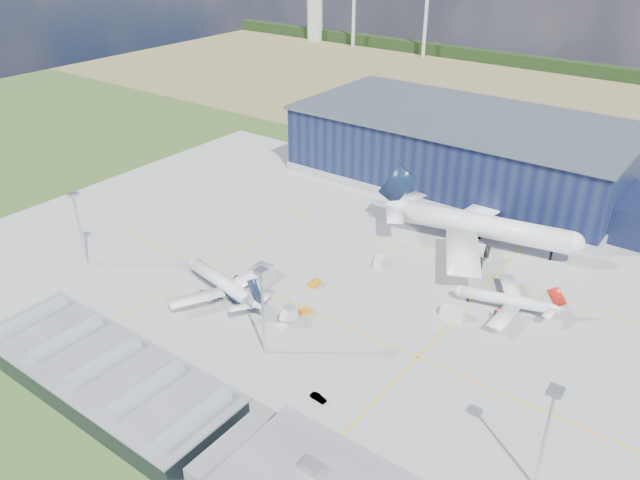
{
  "coord_description": "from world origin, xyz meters",
  "views": [
    {
      "loc": [
        90.87,
        -117.12,
        93.24
      ],
      "look_at": [
        -2.5,
        8.72,
        9.78
      ],
      "focal_mm": 35.0,
      "sensor_mm": 36.0,
      "label": 1
    }
  ],
  "objects_px": {
    "airliner_red": "(504,294)",
    "gse_tug_a": "(315,284)",
    "hangar": "(467,154)",
    "gse_cart_a": "(487,256)",
    "gse_tug_c": "(483,227)",
    "gse_van_a": "(452,313)",
    "light_mast_west": "(78,217)",
    "light_mast_east": "(548,423)",
    "airliner_navy": "(222,276)",
    "gse_cart_b": "(477,243)",
    "airstair": "(288,318)",
    "airliner_widebody": "(486,215)",
    "gse_van_b": "(379,262)",
    "light_mast_center": "(262,298)",
    "gse_tug_b": "(305,311)",
    "car_b": "(318,398)"
  },
  "relations": [
    {
      "from": "light_mast_center",
      "to": "airliner_red",
      "type": "xyz_separation_m",
      "value": [
        38.16,
        51.06,
        -10.74
      ]
    },
    {
      "from": "airliner_navy",
      "to": "airliner_widebody",
      "type": "distance_m",
      "value": 81.87
    },
    {
      "from": "light_mast_center",
      "to": "gse_van_a",
      "type": "bearing_deg",
      "value": 53.82
    },
    {
      "from": "airliner_navy",
      "to": "gse_van_b",
      "type": "bearing_deg",
      "value": -112.77
    },
    {
      "from": "light_mast_center",
      "to": "gse_tug_a",
      "type": "bearing_deg",
      "value": 105.23
    },
    {
      "from": "gse_cart_b",
      "to": "airstair",
      "type": "relative_size",
      "value": 0.66
    },
    {
      "from": "hangar",
      "to": "airliner_navy",
      "type": "relative_size",
      "value": 4.24
    },
    {
      "from": "car_b",
      "to": "gse_cart_a",
      "type": "bearing_deg",
      "value": 1.04
    },
    {
      "from": "gse_van_b",
      "to": "hangar",
      "type": "bearing_deg",
      "value": 76.04
    },
    {
      "from": "gse_van_b",
      "to": "gse_tug_c",
      "type": "height_order",
      "value": "gse_van_b"
    },
    {
      "from": "hangar",
      "to": "light_mast_west",
      "type": "relative_size",
      "value": 6.3
    },
    {
      "from": "gse_van_b",
      "to": "light_mast_center",
      "type": "bearing_deg",
      "value": -109.28
    },
    {
      "from": "light_mast_center",
      "to": "gse_van_b",
      "type": "bearing_deg",
      "value": 90.15
    },
    {
      "from": "car_b",
      "to": "airliner_widebody",
      "type": "bearing_deg",
      "value": 4.31
    },
    {
      "from": "light_mast_east",
      "to": "gse_van_b",
      "type": "bearing_deg",
      "value": 141.86
    },
    {
      "from": "gse_van_a",
      "to": "gse_cart_b",
      "type": "distance_m",
      "value": 42.12
    },
    {
      "from": "gse_tug_c",
      "to": "gse_tug_b",
      "type": "bearing_deg",
      "value": -99.42
    },
    {
      "from": "airliner_red",
      "to": "gse_tug_a",
      "type": "distance_m",
      "value": 50.94
    },
    {
      "from": "light_mast_center",
      "to": "gse_van_a",
      "type": "distance_m",
      "value": 51.38
    },
    {
      "from": "gse_tug_b",
      "to": "gse_tug_c",
      "type": "relative_size",
      "value": 0.98
    },
    {
      "from": "light_mast_west",
      "to": "airstair",
      "type": "xyz_separation_m",
      "value": [
        66.97,
        12.52,
        -13.99
      ]
    },
    {
      "from": "gse_tug_c",
      "to": "gse_van_b",
      "type": "bearing_deg",
      "value": -106.5
    },
    {
      "from": "light_mast_center",
      "to": "gse_cart_b",
      "type": "bearing_deg",
      "value": 77.45
    },
    {
      "from": "light_mast_west",
      "to": "airstair",
      "type": "distance_m",
      "value": 69.55
    },
    {
      "from": "hangar",
      "to": "airliner_navy",
      "type": "bearing_deg",
      "value": -99.5
    },
    {
      "from": "gse_tug_c",
      "to": "gse_van_a",
      "type": "bearing_deg",
      "value": -70.96
    },
    {
      "from": "hangar",
      "to": "light_mast_east",
      "type": "xyz_separation_m",
      "value": [
        72.19,
        -124.8,
        3.82
      ]
    },
    {
      "from": "gse_tug_b",
      "to": "gse_cart_a",
      "type": "distance_m",
      "value": 61.72
    },
    {
      "from": "hangar",
      "to": "gse_cart_b",
      "type": "distance_m",
      "value": 52.13
    },
    {
      "from": "hangar",
      "to": "light_mast_west",
      "type": "xyz_separation_m",
      "value": [
        -62.81,
        -124.8,
        3.82
      ]
    },
    {
      "from": "gse_cart_a",
      "to": "airstair",
      "type": "xyz_separation_m",
      "value": [
        -27.08,
        -61.7,
        0.81
      ]
    },
    {
      "from": "hangar",
      "to": "gse_tug_c",
      "type": "height_order",
      "value": "hangar"
    },
    {
      "from": "light_mast_center",
      "to": "light_mast_east",
      "type": "height_order",
      "value": "same"
    },
    {
      "from": "hangar",
      "to": "car_b",
      "type": "height_order",
      "value": "hangar"
    },
    {
      "from": "airliner_navy",
      "to": "gse_cart_a",
      "type": "relative_size",
      "value": 11.62
    },
    {
      "from": "light_mast_west",
      "to": "gse_cart_b",
      "type": "xyz_separation_m",
      "value": [
        87.91,
        80.46,
        -14.79
      ]
    },
    {
      "from": "gse_tug_c",
      "to": "gse_cart_a",
      "type": "bearing_deg",
      "value": -59.23
    },
    {
      "from": "light_mast_west",
      "to": "gse_van_a",
      "type": "height_order",
      "value": "light_mast_west"
    },
    {
      "from": "light_mast_west",
      "to": "light_mast_east",
      "type": "height_order",
      "value": "same"
    },
    {
      "from": "gse_van_a",
      "to": "gse_cart_a",
      "type": "height_order",
      "value": "gse_van_a"
    },
    {
      "from": "hangar",
      "to": "gse_cart_a",
      "type": "distance_m",
      "value": 60.47
    },
    {
      "from": "light_mast_center",
      "to": "gse_cart_a",
      "type": "distance_m",
      "value": 79.4
    },
    {
      "from": "gse_tug_a",
      "to": "hangar",
      "type": "bearing_deg",
      "value": 87.23
    },
    {
      "from": "light_mast_east",
      "to": "car_b",
      "type": "height_order",
      "value": "light_mast_east"
    },
    {
      "from": "light_mast_east",
      "to": "gse_van_a",
      "type": "relative_size",
      "value": 3.76
    },
    {
      "from": "light_mast_east",
      "to": "airliner_navy",
      "type": "relative_size",
      "value": 0.67
    },
    {
      "from": "light_mast_west",
      "to": "car_b",
      "type": "bearing_deg",
      "value": -3.51
    },
    {
      "from": "light_mast_west",
      "to": "light_mast_east",
      "type": "xyz_separation_m",
      "value": [
        135.0,
        0.0,
        0.0
      ]
    },
    {
      "from": "light_mast_center",
      "to": "airstair",
      "type": "height_order",
      "value": "light_mast_center"
    },
    {
      "from": "gse_tug_b",
      "to": "car_b",
      "type": "bearing_deg",
      "value": -22.05
    }
  ]
}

